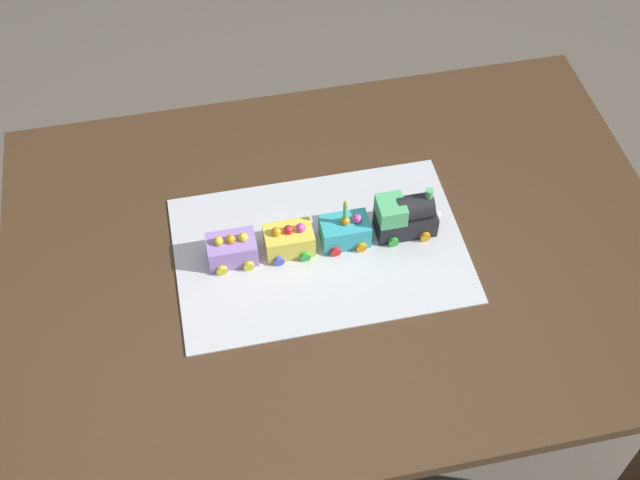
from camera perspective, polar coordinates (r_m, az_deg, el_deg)
ground_plane at (r=2.34m, az=1.11°, el=-11.80°), size 8.00×8.00×0.00m
dining_table at (r=1.79m, az=1.42°, el=-2.75°), size 1.40×1.00×0.74m
cake_board at (r=1.70m, az=-0.00°, el=-0.67°), size 0.60×0.40×0.00m
cake_locomotive at (r=1.71m, az=5.98°, el=1.70°), size 0.14×0.08×0.12m
cake_car_hopper_turquoise at (r=1.70m, az=1.76°, el=0.64°), size 0.10×0.08×0.07m
cake_car_caboose_lemon at (r=1.68m, az=-2.18°, el=0.01°), size 0.10×0.08×0.07m
cake_car_tanker_lavender at (r=1.68m, az=-6.15°, el=-0.63°), size 0.10×0.08×0.07m
birthday_candle at (r=1.64m, az=1.77°, el=2.17°), size 0.01×0.01×0.06m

